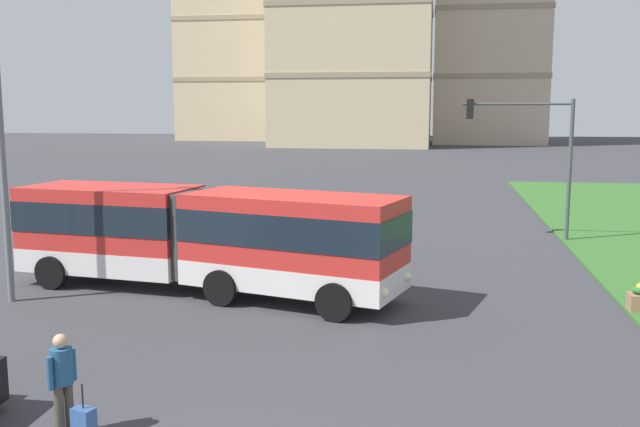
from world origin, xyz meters
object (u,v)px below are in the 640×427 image
pedestrian_crossing (62,377)px  rolling_suitcase (84,424)px  streetlight_left (0,121)px  traffic_light_far_right (533,142)px  articulated_bus (204,236)px

pedestrian_crossing → rolling_suitcase: (0.45, -0.20, -0.69)m
pedestrian_crossing → streetlight_left: bearing=127.7°
traffic_light_far_right → rolling_suitcase: bearing=-115.4°
articulated_bus → pedestrian_crossing: (0.68, -9.29, -0.65)m
articulated_bus → rolling_suitcase: articulated_bus is taller
pedestrian_crossing → traffic_light_far_right: 21.83m
articulated_bus → traffic_light_far_right: bearing=43.9°
pedestrian_crossing → articulated_bus: bearing=94.2°
pedestrian_crossing → streetlight_left: (-5.72, 7.40, 4.02)m
articulated_bus → traffic_light_far_right: size_ratio=2.10×
pedestrian_crossing → traffic_light_far_right: size_ratio=0.30×
rolling_suitcase → streetlight_left: (-6.17, 7.60, 4.71)m
pedestrian_crossing → traffic_light_far_right: traffic_light_far_right is taller
articulated_bus → pedestrian_crossing: 9.34m
articulated_bus → pedestrian_crossing: articulated_bus is taller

